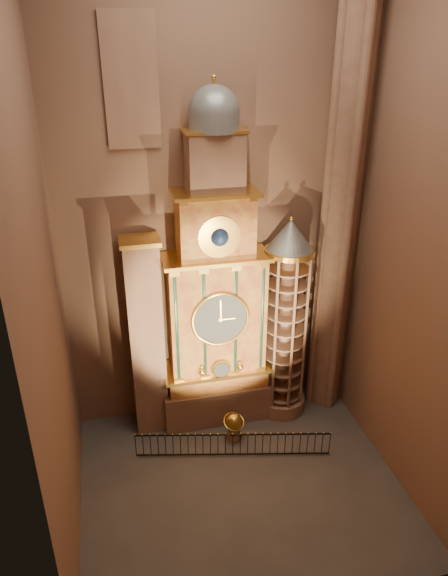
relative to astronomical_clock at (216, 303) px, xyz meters
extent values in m
plane|color=#383330|center=(0.00, -4.96, -6.68)|extent=(14.00, 14.00, 0.00)
plane|color=brown|center=(0.00, 1.04, 4.32)|extent=(22.00, 0.00, 22.00)
plane|color=brown|center=(-7.00, -4.96, 4.32)|extent=(0.00, 22.00, 22.00)
plane|color=brown|center=(7.00, -4.96, 4.32)|extent=(0.00, 22.00, 22.00)
cube|color=#8C634C|center=(0.00, 0.04, -5.68)|extent=(5.60, 2.20, 2.00)
cube|color=maroon|center=(0.00, 0.04, -4.18)|extent=(5.00, 2.00, 1.00)
cube|color=#F6B748|center=(0.00, -0.01, -3.63)|extent=(5.40, 2.30, 0.18)
cube|color=maroon|center=(0.00, 0.04, -0.68)|extent=(4.60, 2.00, 6.00)
cylinder|color=black|center=(-2.05, -0.82, -0.68)|extent=(0.32, 0.32, 5.60)
cylinder|color=black|center=(-0.75, -0.82, -0.68)|extent=(0.32, 0.32, 5.60)
cylinder|color=black|center=(0.75, -0.82, -0.68)|extent=(0.32, 0.32, 5.60)
cylinder|color=black|center=(2.05, -0.82, -0.68)|extent=(0.32, 0.32, 5.60)
cube|color=#F6B748|center=(0.00, -0.01, 2.37)|extent=(5.00, 2.25, 0.18)
cylinder|color=#2D3033|center=(0.00, -0.97, -0.38)|extent=(2.60, 0.12, 2.60)
torus|color=#F6B748|center=(0.00, -1.02, -0.38)|extent=(2.80, 0.16, 2.80)
cylinder|color=#F6B748|center=(0.00, -1.12, -3.08)|extent=(0.90, 0.10, 0.90)
sphere|color=#F6B748|center=(-0.95, -1.07, -3.13)|extent=(0.36, 0.36, 0.36)
sphere|color=#F6B748|center=(0.95, -1.07, -3.13)|extent=(0.36, 0.36, 0.36)
cube|color=maroon|center=(0.00, 0.04, 3.82)|extent=(3.40, 1.80, 3.00)
sphere|color=#0C1C3F|center=(0.00, -0.87, 3.62)|extent=(0.80, 0.80, 0.80)
cube|color=#F6B748|center=(0.00, -0.01, 5.37)|extent=(3.80, 2.00, 0.15)
cube|color=#8C634C|center=(0.00, 0.04, 6.62)|extent=(2.40, 1.60, 2.60)
sphere|color=slate|center=(0.00, 0.04, 8.72)|extent=(2.10, 2.10, 2.10)
cylinder|color=#F6B748|center=(0.00, 0.04, 9.62)|extent=(0.14, 0.14, 0.80)
cube|color=#8C634C|center=(-3.40, 0.04, -1.68)|extent=(1.60, 1.40, 10.00)
cube|color=#F6B748|center=(-3.40, -0.38, -3.68)|extent=(1.35, 0.10, 2.10)
cube|color=#461F12|center=(-3.40, -0.44, -3.68)|extent=(1.05, 0.04, 1.75)
cube|color=#F6B748|center=(-3.40, -0.38, -1.08)|extent=(1.35, 0.10, 2.10)
cube|color=#461F12|center=(-3.40, -0.44, -1.08)|extent=(1.05, 0.04, 1.75)
cube|color=#F6B748|center=(-3.40, -0.38, 1.52)|extent=(1.35, 0.10, 2.10)
cube|color=#461F12|center=(-3.40, -0.44, 1.52)|extent=(1.05, 0.04, 1.75)
cube|color=#F6B748|center=(-3.40, 0.04, 3.42)|extent=(1.80, 1.60, 0.20)
cylinder|color=#8C634C|center=(3.50, -0.26, -6.28)|extent=(2.50, 2.50, 0.80)
cylinder|color=#8C634C|center=(3.50, -0.26, -1.78)|extent=(0.70, 0.70, 8.20)
cylinder|color=#F6B748|center=(3.50, -0.26, 2.42)|extent=(2.40, 2.40, 0.25)
cone|color=slate|center=(3.50, -0.26, 3.22)|extent=(2.30, 2.30, 1.50)
sphere|color=#F6B748|center=(3.50, -0.26, 4.02)|extent=(0.20, 0.20, 0.20)
cylinder|color=#8C634C|center=(6.10, 0.04, 4.32)|extent=(1.60, 1.60, 22.00)
cylinder|color=#8C634C|center=(6.90, 0.04, 4.32)|extent=(0.44, 0.44, 22.00)
cylinder|color=#8C634C|center=(5.30, 0.04, 4.32)|extent=(0.44, 0.44, 22.00)
cylinder|color=#8C634C|center=(6.10, 0.84, 4.32)|extent=(0.44, 0.44, 22.00)
cylinder|color=#8C634C|center=(6.10, -0.76, 4.32)|extent=(0.44, 0.44, 22.00)
cube|color=navy|center=(-3.20, 0.98, 9.82)|extent=(2.00, 0.10, 5.00)
cube|color=#8C634C|center=(-3.20, 0.92, 9.82)|extent=(2.20, 0.06, 5.20)
cylinder|color=#8C634C|center=(0.41, -2.11, -6.34)|extent=(0.57, 0.57, 0.67)
sphere|color=#B38732|center=(0.41, -2.11, -5.58)|extent=(0.86, 0.86, 0.86)
torus|color=#B38732|center=(0.41, -2.11, -5.58)|extent=(1.30, 1.26, 0.46)
cube|color=black|center=(0.07, -3.22, -5.37)|extent=(9.01, 2.04, 0.06)
cube|color=black|center=(0.07, -3.22, -6.57)|extent=(9.01, 2.04, 0.06)
camera|label=1|loc=(-4.66, -21.37, 11.19)|focal=32.00mm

